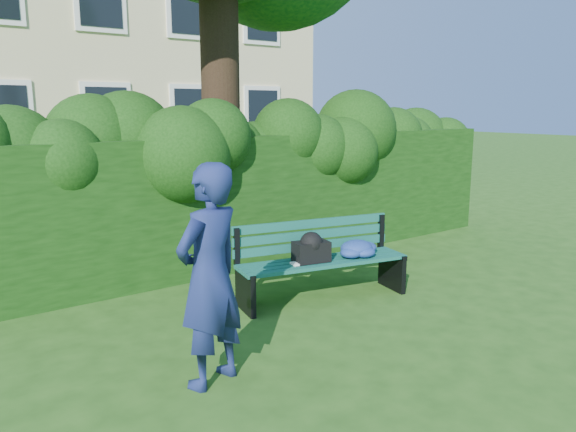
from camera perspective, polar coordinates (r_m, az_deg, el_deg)
ground at (r=6.26m, az=3.33°, el=-9.42°), size 80.00×80.00×0.00m
hedge at (r=7.78m, az=-7.05°, el=1.45°), size 10.00×1.00×1.80m
park_bench at (r=6.49m, az=4.08°, el=-4.05°), size 2.06×0.97×0.89m
man_reading at (r=4.43m, az=-7.97°, el=-6.07°), size 0.75×0.61×1.78m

